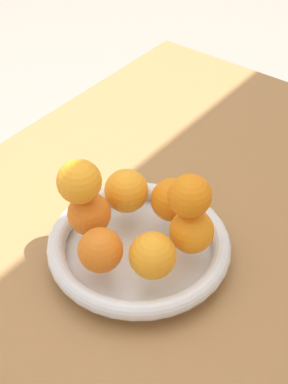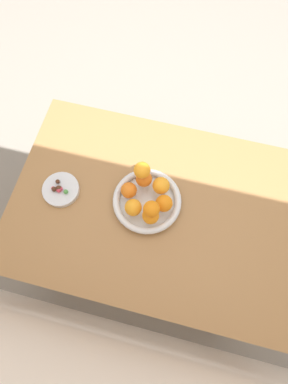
{
  "view_description": "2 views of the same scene",
  "coord_description": "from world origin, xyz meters",
  "px_view_note": "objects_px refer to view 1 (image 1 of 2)",
  "views": [
    {
      "loc": [
        0.48,
        0.35,
        1.37
      ],
      "look_at": [
        0.02,
        -0.01,
        0.86
      ],
      "focal_mm": 55.0,
      "sensor_mm": 36.0,
      "label": 1
    },
    {
      "loc": [
        -0.05,
        0.35,
        1.83
      ],
      "look_at": [
        0.04,
        -0.01,
        0.85
      ],
      "focal_mm": 28.0,
      "sensor_mm": 36.0,
      "label": 2
    }
  ],
  "objects_px": {
    "dining_table": "(156,288)",
    "orange_6": "(79,181)",
    "orange_2": "(89,214)",
    "orange_4": "(153,255)",
    "orange_1": "(126,191)",
    "orange_7": "(190,195)",
    "orange_3": "(100,250)",
    "fruit_bowl": "(139,247)",
    "orange_5": "(192,231)",
    "orange_0": "(171,199)"
  },
  "relations": [
    {
      "from": "orange_0",
      "to": "orange_5",
      "type": "height_order",
      "value": "orange_0"
    },
    {
      "from": "dining_table",
      "to": "orange_6",
      "type": "height_order",
      "value": "orange_6"
    },
    {
      "from": "orange_2",
      "to": "orange_6",
      "type": "relative_size",
      "value": 1.01
    },
    {
      "from": "orange_3",
      "to": "orange_7",
      "type": "relative_size",
      "value": 1.04
    },
    {
      "from": "fruit_bowl",
      "to": "orange_1",
      "type": "relative_size",
      "value": 4.05
    },
    {
      "from": "orange_1",
      "to": "orange_7",
      "type": "height_order",
      "value": "orange_7"
    },
    {
      "from": "orange_7",
      "to": "orange_5",
      "type": "bearing_deg",
      "value": 79.07
    },
    {
      "from": "orange_5",
      "to": "orange_6",
      "type": "xyz_separation_m",
      "value": [
        0.07,
        -0.14,
        0.06
      ]
    },
    {
      "from": "fruit_bowl",
      "to": "orange_2",
      "type": "relative_size",
      "value": 4.24
    },
    {
      "from": "fruit_bowl",
      "to": "orange_4",
      "type": "relative_size",
      "value": 4.16
    },
    {
      "from": "orange_0",
      "to": "orange_6",
      "type": "xyz_separation_m",
      "value": [
        0.1,
        -0.08,
        0.06
      ]
    },
    {
      "from": "dining_table",
      "to": "orange_4",
      "type": "relative_size",
      "value": 17.57
    },
    {
      "from": "dining_table",
      "to": "fruit_bowl",
      "type": "height_order",
      "value": "fruit_bowl"
    },
    {
      "from": "orange_2",
      "to": "orange_7",
      "type": "relative_size",
      "value": 1.06
    },
    {
      "from": "orange_5",
      "to": "fruit_bowl",
      "type": "bearing_deg",
      "value": -66.25
    },
    {
      "from": "fruit_bowl",
      "to": "orange_6",
      "type": "distance_m",
      "value": 0.14
    },
    {
      "from": "orange_0",
      "to": "orange_3",
      "type": "distance_m",
      "value": 0.14
    },
    {
      "from": "orange_4",
      "to": "orange_6",
      "type": "height_order",
      "value": "orange_6"
    },
    {
      "from": "orange_1",
      "to": "orange_4",
      "type": "height_order",
      "value": "orange_1"
    },
    {
      "from": "fruit_bowl",
      "to": "orange_0",
      "type": "xyz_separation_m",
      "value": [
        -0.06,
        0.01,
        0.05
      ]
    },
    {
      "from": "dining_table",
      "to": "orange_5",
      "type": "height_order",
      "value": "orange_5"
    },
    {
      "from": "orange_1",
      "to": "orange_3",
      "type": "bearing_deg",
      "value": 22.51
    },
    {
      "from": "orange_3",
      "to": "orange_5",
      "type": "bearing_deg",
      "value": 143.42
    },
    {
      "from": "dining_table",
      "to": "orange_0",
      "type": "bearing_deg",
      "value": -174.77
    },
    {
      "from": "orange_7",
      "to": "orange_3",
      "type": "bearing_deg",
      "value": -33.79
    },
    {
      "from": "orange_6",
      "to": "orange_7",
      "type": "distance_m",
      "value": 0.15
    },
    {
      "from": "fruit_bowl",
      "to": "orange_5",
      "type": "relative_size",
      "value": 4.26
    },
    {
      "from": "dining_table",
      "to": "orange_3",
      "type": "xyz_separation_m",
      "value": [
        0.1,
        -0.02,
        0.16
      ]
    },
    {
      "from": "dining_table",
      "to": "orange_5",
      "type": "distance_m",
      "value": 0.17
    },
    {
      "from": "orange_2",
      "to": "orange_5",
      "type": "relative_size",
      "value": 1.0
    },
    {
      "from": "orange_7",
      "to": "orange_1",
      "type": "bearing_deg",
      "value": -94.33
    },
    {
      "from": "orange_3",
      "to": "orange_4",
      "type": "bearing_deg",
      "value": 118.56
    },
    {
      "from": "dining_table",
      "to": "orange_7",
      "type": "relative_size",
      "value": 18.99
    },
    {
      "from": "orange_0",
      "to": "orange_4",
      "type": "relative_size",
      "value": 1.01
    },
    {
      "from": "orange_6",
      "to": "orange_7",
      "type": "xyz_separation_m",
      "value": [
        -0.07,
        0.13,
        -0.0
      ]
    },
    {
      "from": "orange_3",
      "to": "fruit_bowl",
      "type": "bearing_deg",
      "value": 173.75
    },
    {
      "from": "orange_1",
      "to": "orange_5",
      "type": "height_order",
      "value": "orange_1"
    },
    {
      "from": "dining_table",
      "to": "orange_0",
      "type": "xyz_separation_m",
      "value": [
        -0.04,
        -0.0,
        0.16
      ]
    },
    {
      "from": "orange_3",
      "to": "orange_7",
      "type": "height_order",
      "value": "orange_7"
    },
    {
      "from": "orange_4",
      "to": "orange_7",
      "type": "bearing_deg",
      "value": 173.42
    },
    {
      "from": "dining_table",
      "to": "orange_6",
      "type": "bearing_deg",
      "value": -50.69
    },
    {
      "from": "orange_4",
      "to": "orange_7",
      "type": "distance_m",
      "value": 0.09
    },
    {
      "from": "orange_1",
      "to": "fruit_bowl",
      "type": "bearing_deg",
      "value": 53.75
    },
    {
      "from": "fruit_bowl",
      "to": "orange_5",
      "type": "xyz_separation_m",
      "value": [
        -0.03,
        0.07,
        0.05
      ]
    },
    {
      "from": "orange_2",
      "to": "orange_4",
      "type": "height_order",
      "value": "orange_4"
    },
    {
      "from": "orange_1",
      "to": "orange_7",
      "type": "distance_m",
      "value": 0.13
    },
    {
      "from": "orange_1",
      "to": "orange_3",
      "type": "distance_m",
      "value": 0.12
    },
    {
      "from": "orange_3",
      "to": "orange_4",
      "type": "distance_m",
      "value": 0.07
    },
    {
      "from": "orange_2",
      "to": "orange_6",
      "type": "bearing_deg",
      "value": -33.23
    },
    {
      "from": "orange_4",
      "to": "orange_0",
      "type": "bearing_deg",
      "value": -156.31
    }
  ]
}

